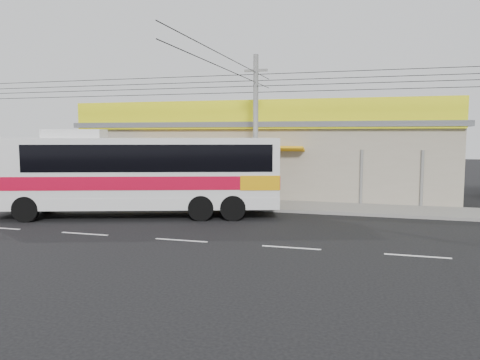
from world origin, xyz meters
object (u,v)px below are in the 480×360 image
object	(u,v)px
motorbike_dark	(150,189)
coach_bus	(140,170)
utility_pole	(256,82)
motorbike_red	(107,189)

from	to	relation	value
motorbike_dark	coach_bus	bearing A→B (deg)	-148.54
motorbike_dark	utility_pole	world-z (taller)	utility_pole
motorbike_red	utility_pole	distance (m)	10.50
motorbike_red	motorbike_dark	world-z (taller)	motorbike_red
motorbike_dark	utility_pole	bearing A→B (deg)	-96.87
motorbike_red	utility_pole	world-z (taller)	utility_pole
utility_pole	coach_bus	bearing A→B (deg)	-145.13
motorbike_red	utility_pole	bearing A→B (deg)	-116.68
coach_bus	utility_pole	xyz separation A→B (m)	(4.67, 3.26, 4.19)
motorbike_dark	motorbike_red	bearing A→B (deg)	132.83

